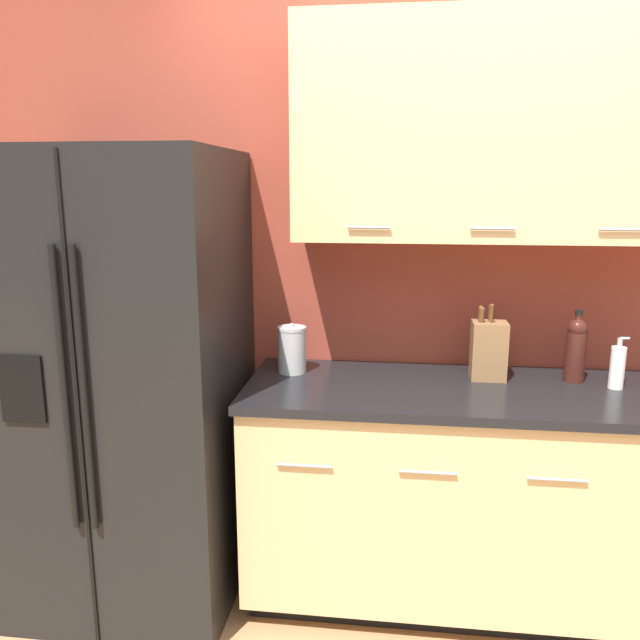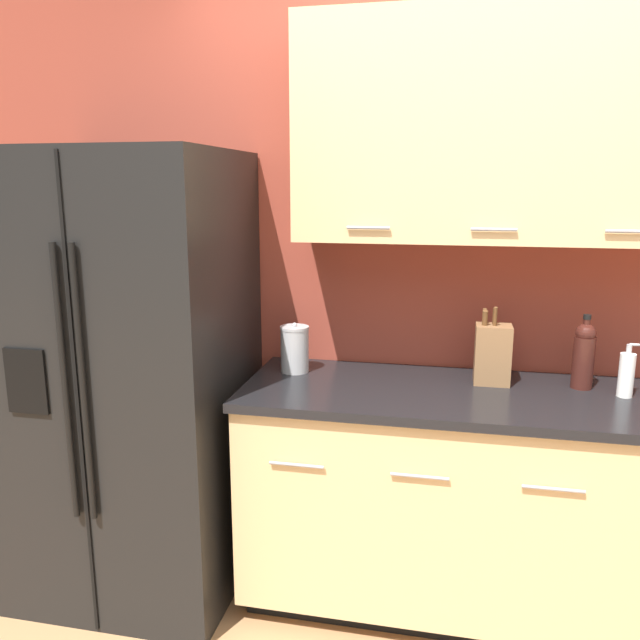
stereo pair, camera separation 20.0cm
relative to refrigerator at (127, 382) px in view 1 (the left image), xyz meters
name	(u,v)px [view 1 (the left image)]	position (x,y,z in m)	size (l,w,h in m)	color
wall_back	(474,246)	(1.39, 0.38, 0.53)	(10.00, 0.39, 2.60)	#993D2D
counter_unit	(477,494)	(1.41, 0.08, -0.44)	(1.84, 0.64, 0.92)	black
refrigerator	(127,382)	(0.00, 0.00, 0.00)	(0.88, 0.80, 1.82)	black
knife_block	(488,350)	(1.44, 0.19, 0.13)	(0.14, 0.11, 0.31)	olive
wine_bottle	(576,348)	(1.78, 0.20, 0.14)	(0.08, 0.08, 0.29)	#3D1914
soap_dispenser	(617,367)	(1.92, 0.13, 0.10)	(0.06, 0.06, 0.20)	white
steel_canister	(292,349)	(0.65, 0.19, 0.11)	(0.12, 0.12, 0.21)	#B7B7BA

